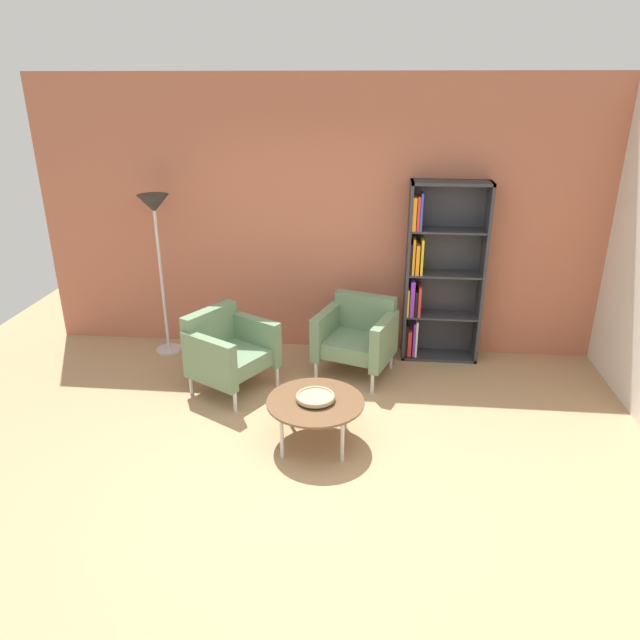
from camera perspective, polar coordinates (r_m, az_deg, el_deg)
ground_plane at (r=4.66m, az=-1.04°, el=-14.87°), size 8.32×8.32×0.00m
brick_back_panel at (r=6.31m, az=1.48°, el=9.77°), size 6.40×0.12×2.90m
bookshelf_tall at (r=6.26m, az=11.25°, el=4.29°), size 0.80×0.30×1.90m
coffee_table_low at (r=4.83m, az=-0.48°, el=-8.13°), size 0.80×0.80×0.40m
decorative_bowl at (r=4.79m, az=-0.48°, el=-7.47°), size 0.32×0.32×0.05m
armchair_corner_red at (r=5.97m, az=3.63°, el=-1.47°), size 0.88×0.84×0.78m
armchair_by_bookshelf at (r=5.71m, az=-8.94°, el=-2.85°), size 0.91×0.93×0.78m
floor_lamp_torchiere at (r=6.37m, az=-15.68°, el=9.05°), size 0.32×0.32×1.74m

